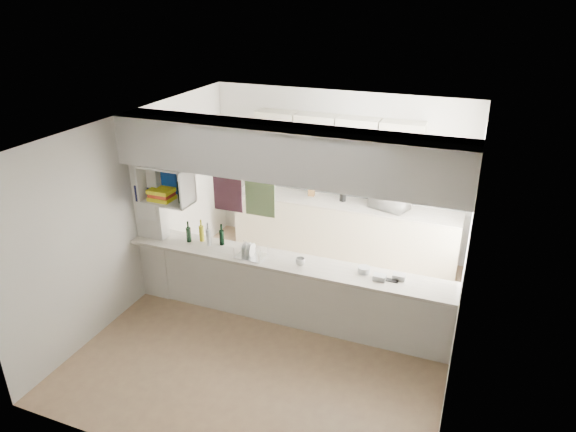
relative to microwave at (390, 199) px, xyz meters
The scene contains 16 objects.
floor 2.55m from the microwave, 112.90° to the right, with size 4.80×4.80×0.00m, color #957256.
ceiling 2.77m from the microwave, 112.90° to the right, with size 4.80×4.80×0.00m, color white.
wall_back 0.97m from the microwave, 163.03° to the left, with size 4.20×4.20×0.00m, color silver.
wall_left 3.68m from the microwave, 144.66° to the right, with size 4.80×4.80×0.00m, color silver.
wall_right 2.45m from the microwave, 60.52° to the right, with size 4.80×4.80×0.00m, color silver.
servery_partition 2.45m from the microwave, 116.75° to the right, with size 4.20×0.50×2.60m.
cubby_shelf 3.36m from the microwave, 138.40° to the right, with size 0.65×0.35×0.50m.
kitchen_run 0.78m from the microwave, behind, with size 3.60×0.63×2.24m.
microwave is the anchor object (origin of this frame).
bowl 0.19m from the microwave, 19.42° to the left, with size 0.26×0.26×0.06m, color #0D3799.
dish_rack 2.55m from the microwave, 121.02° to the right, with size 0.37×0.28×0.19m.
cup 2.28m from the microwave, 106.63° to the right, with size 0.12×0.12×0.09m, color white.
wine_bottles 2.90m from the microwave, 134.56° to the right, with size 0.51×0.14×0.32m.
plastic_tubs 2.11m from the microwave, 82.43° to the right, with size 0.56×0.22×0.07m.
utensil_jar 0.75m from the microwave, behind, with size 0.11×0.11×0.15m, color black.
knife_block 1.28m from the microwave, behind, with size 0.10×0.08×0.20m, color brown.
Camera 1 is at (2.09, -5.17, 3.99)m, focal length 32.00 mm.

